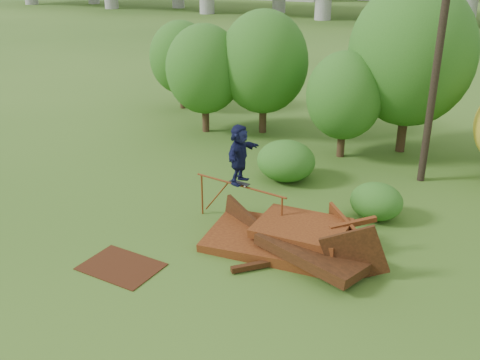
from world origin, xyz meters
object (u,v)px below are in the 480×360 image
at_px(skater, 240,154).
at_px(flat_plate, 121,267).
at_px(scrap_pile, 291,240).
at_px(utility_pole, 438,58).

distance_m(skater, flat_plate, 4.82).
bearing_deg(scrap_pile, skater, 160.43).
bearing_deg(scrap_pile, flat_plate, -142.62).
bearing_deg(flat_plate, utility_pole, 58.36).
distance_m(scrap_pile, flat_plate, 4.94).
bearing_deg(flat_plate, skater, 63.98).
relative_size(scrap_pile, flat_plate, 2.64).
xyz_separation_m(skater, utility_pole, (4.54, 6.59, 2.26)).
relative_size(skater, flat_plate, 0.88).
relative_size(skater, utility_pole, 0.20).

